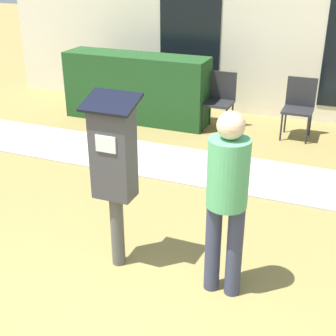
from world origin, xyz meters
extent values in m
cube|color=#B7B2A8|center=(0.00, 3.43, 0.01)|extent=(12.00, 1.10, 0.02)
cube|color=beige|center=(0.00, 6.04, 1.60)|extent=(10.00, 0.24, 3.20)
cube|color=black|center=(-1.40, 5.91, 1.30)|extent=(1.10, 0.02, 2.00)
cylinder|color=#4C4C4C|center=(-0.38, 1.18, 0.35)|extent=(0.12, 0.12, 0.70)
cube|color=#38383D|center=(-0.38, 1.18, 1.10)|extent=(0.34, 0.22, 0.80)
cube|color=silver|center=(-0.38, 1.06, 1.22)|extent=(0.18, 0.01, 0.14)
cube|color=black|center=(-0.38, 1.18, 1.53)|extent=(0.44, 0.31, 0.12)
cylinder|color=#333851|center=(0.51, 1.16, 0.41)|extent=(0.13, 0.13, 0.82)
cylinder|color=#333851|center=(0.69, 1.16, 0.41)|extent=(0.13, 0.13, 0.82)
cylinder|color=#4C9E66|center=(0.60, 1.16, 1.09)|extent=(0.32, 0.32, 0.55)
sphere|color=#D8AD8C|center=(0.60, 1.16, 1.48)|extent=(0.21, 0.21, 0.21)
cylinder|color=#262628|center=(-0.75, 4.74, 0.21)|extent=(0.03, 0.03, 0.42)
cylinder|color=#262628|center=(-0.37, 4.74, 0.21)|extent=(0.03, 0.03, 0.42)
cylinder|color=#262628|center=(-0.75, 5.12, 0.21)|extent=(0.03, 0.03, 0.42)
cylinder|color=#262628|center=(-0.37, 5.12, 0.21)|extent=(0.03, 0.03, 0.42)
cube|color=#262628|center=(-0.56, 4.93, 0.44)|extent=(0.44, 0.44, 0.04)
cube|color=#262628|center=(-0.56, 5.13, 0.68)|extent=(0.44, 0.04, 0.44)
cylinder|color=#262628|center=(0.46, 4.83, 0.21)|extent=(0.03, 0.03, 0.42)
cylinder|color=#262628|center=(0.84, 4.83, 0.21)|extent=(0.03, 0.03, 0.42)
cylinder|color=#262628|center=(0.46, 5.21, 0.21)|extent=(0.03, 0.03, 0.42)
cylinder|color=#262628|center=(0.84, 5.21, 0.21)|extent=(0.03, 0.03, 0.42)
cube|color=#262628|center=(0.65, 5.02, 0.44)|extent=(0.44, 0.44, 0.04)
cube|color=#262628|center=(0.65, 5.22, 0.68)|extent=(0.44, 0.04, 0.44)
cube|color=#1E471E|center=(-1.97, 4.91, 0.55)|extent=(2.43, 0.60, 1.10)
camera|label=1|loc=(1.36, -1.94, 2.61)|focal=50.00mm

